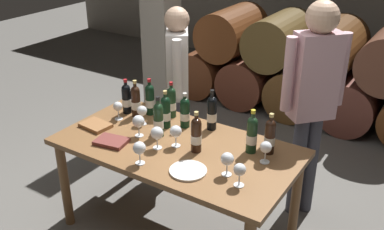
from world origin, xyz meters
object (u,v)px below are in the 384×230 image
object	(u,v)px
tasting_notebook	(111,141)
wine_bottle_8	(171,102)
wine_glass_2	(157,133)
wine_glass_8	(240,170)
wine_glass_3	(266,148)
wine_bottle_3	(126,98)
wine_bottle_4	(252,134)
wine_bottle_6	(185,112)
wine_bottle_1	(196,134)
wine_bottle_7	(166,112)
dining_table	(177,156)
wine_glass_1	(176,132)
wine_glass_6	(118,107)
wine_bottle_10	(158,119)
wine_bottle_0	(212,113)
wine_bottle_9	(150,99)
taster_seated_left	(178,79)
wine_glass_5	(227,160)
wine_glass_4	(142,111)
wine_glass_7	(138,122)
wine_glass_0	(139,149)
sommelier_presenting	(313,93)
leather_ledger	(96,125)
serving_plate	(188,171)
wine_bottle_2	(270,136)
wine_bottle_5	(136,101)

from	to	relation	value
tasting_notebook	wine_bottle_8	bearing A→B (deg)	69.50
wine_glass_2	wine_glass_8	world-z (taller)	wine_glass_2
wine_glass_3	wine_bottle_3	bearing A→B (deg)	175.45
wine_bottle_4	wine_bottle_6	bearing A→B (deg)	172.98
wine_bottle_1	wine_bottle_7	world-z (taller)	same
wine_bottle_6	dining_table	bearing A→B (deg)	-68.40
wine_glass_1	wine_glass_6	world-z (taller)	wine_glass_1
wine_bottle_10	wine_bottle_4	bearing A→B (deg)	13.08
wine_bottle_0	wine_bottle_9	bearing A→B (deg)	-175.85
wine_bottle_3	taster_seated_left	size ratio (longest dim) A/B	0.19
wine_glass_5	wine_bottle_6	bearing A→B (deg)	144.92
wine_glass_4	wine_glass_7	bearing A→B (deg)	-59.12
dining_table	wine_bottle_3	xyz separation A→B (m)	(-0.63, 0.22, 0.22)
wine_glass_8	wine_glass_7	bearing A→B (deg)	169.47
wine_glass_0	wine_glass_8	xyz separation A→B (m)	(0.66, 0.12, -0.00)
wine_bottle_9	wine_glass_8	bearing A→B (deg)	-25.68
wine_glass_8	tasting_notebook	xyz separation A→B (m)	(-1.00, -0.02, -0.09)
wine_bottle_4	tasting_notebook	world-z (taller)	wine_bottle_4
wine_glass_6	sommelier_presenting	world-z (taller)	sommelier_presenting
wine_bottle_6	wine_glass_8	distance (m)	0.85
wine_glass_4	leather_ledger	xyz separation A→B (m)	(-0.27, -0.23, -0.09)
wine_bottle_0	wine_glass_5	distance (m)	0.63
wine_bottle_8	wine_glass_0	bearing A→B (deg)	-71.37
wine_bottle_10	wine_glass_4	xyz separation A→B (m)	(-0.22, 0.08, -0.03)
wine_bottle_0	wine_bottle_9	world-z (taller)	wine_bottle_0
dining_table	wine_glass_4	size ratio (longest dim) A/B	11.21
dining_table	wine_bottle_10	xyz separation A→B (m)	(-0.18, 0.04, 0.22)
wine_glass_3	wine_bottle_10	bearing A→B (deg)	-174.23
wine_bottle_7	wine_glass_6	bearing A→B (deg)	-166.76
wine_glass_8	wine_bottle_6	bearing A→B (deg)	146.01
wine_bottle_8	wine_bottle_10	xyz separation A→B (m)	(0.11, -0.32, 0.01)
dining_table	wine_glass_0	size ratio (longest dim) A/B	10.72
wine_bottle_4	leather_ledger	size ratio (longest dim) A/B	1.43
wine_bottle_9	tasting_notebook	world-z (taller)	wine_bottle_9
wine_bottle_0	taster_seated_left	world-z (taller)	taster_seated_left
wine_bottle_3	taster_seated_left	xyz separation A→B (m)	(0.15, 0.50, 0.04)
wine_glass_0	wine_glass_5	xyz separation A→B (m)	(0.54, 0.19, -0.00)
wine_bottle_9	taster_seated_left	bearing A→B (deg)	92.57
wine_glass_0	serving_plate	bearing A→B (deg)	15.36
sommelier_presenting	wine_bottle_2	bearing A→B (deg)	-101.63
wine_bottle_3	wine_glass_8	distance (m)	1.30
wine_bottle_9	wine_glass_8	size ratio (longest dim) A/B	1.99
wine_bottle_10	sommelier_presenting	bearing A→B (deg)	39.11
wine_bottle_8	wine_bottle_0	bearing A→B (deg)	-2.08
wine_bottle_1	wine_glass_4	bearing A→B (deg)	167.76
leather_ledger	wine_bottle_3	bearing A→B (deg)	89.33
wine_glass_5	wine_bottle_5	bearing A→B (deg)	160.63
wine_bottle_0	tasting_notebook	xyz separation A→B (m)	(-0.48, -0.57, -0.12)
wine_glass_2	wine_glass_7	size ratio (longest dim) A/B	1.00
wine_bottle_3	wine_bottle_9	xyz separation A→B (m)	(0.17, 0.08, 0.00)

